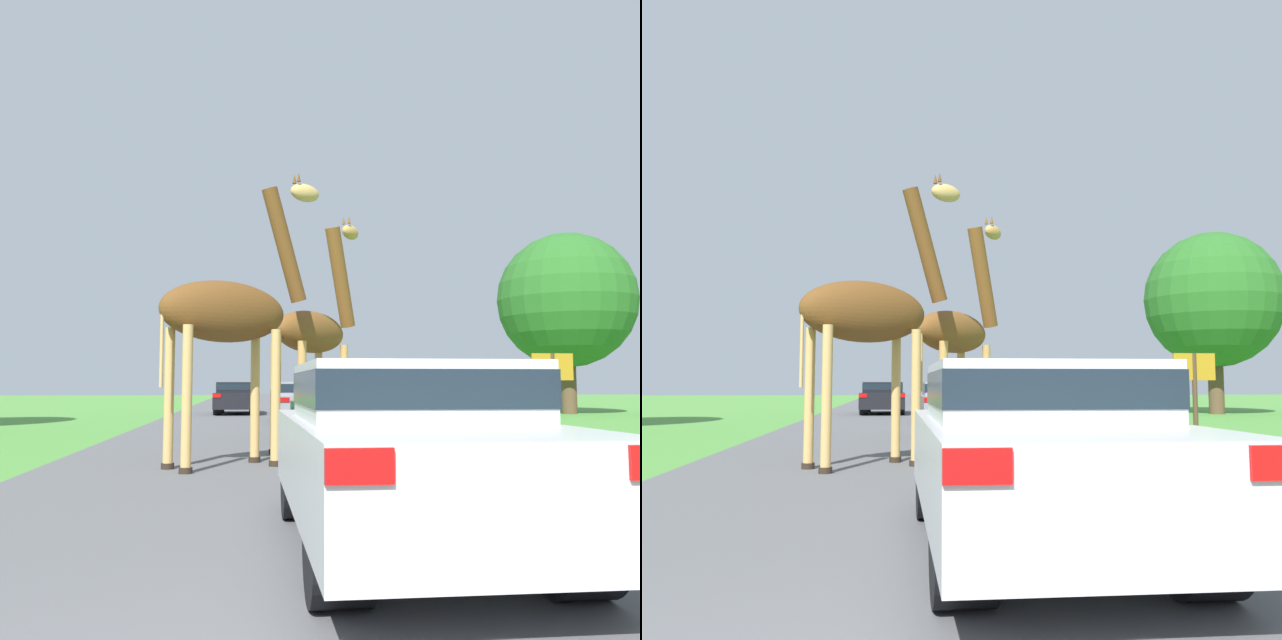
{
  "view_description": "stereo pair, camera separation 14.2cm",
  "coord_description": "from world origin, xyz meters",
  "views": [
    {
      "loc": [
        -0.22,
        -1.44,
        1.24
      ],
      "look_at": [
        1.17,
        11.16,
        2.45
      ],
      "focal_mm": 38.0,
      "sensor_mm": 36.0,
      "label": 1
    },
    {
      "loc": [
        -0.08,
        -1.46,
        1.24
      ],
      "look_at": [
        1.17,
        11.16,
        2.45
      ],
      "focal_mm": 38.0,
      "sensor_mm": 36.0,
      "label": 2
    }
  ],
  "objects": [
    {
      "name": "tree_right_cluster",
      "position": [
        13.53,
        26.23,
        4.85
      ],
      "size": [
        5.82,
        5.82,
        7.78
      ],
      "color": "brown",
      "rests_on": "ground"
    },
    {
      "name": "road",
      "position": [
        0.0,
        30.0,
        0.0
      ],
      "size": [
        6.59,
        120.0,
        0.0
      ],
      "color": "#5B5B5E",
      "rests_on": "ground"
    },
    {
      "name": "car_queue_left",
      "position": [
        1.86,
        14.75,
        0.72
      ],
      "size": [
        1.73,
        4.32,
        1.34
      ],
      "color": "#144C28",
      "rests_on": "ground"
    },
    {
      "name": "giraffe_companion",
      "position": [
        -0.45,
        8.99,
        2.33
      ],
      "size": [
        2.69,
        1.81,
        4.77
      ],
      "rotation": [
        0.0,
        0.0,
        -1.06
      ],
      "color": "tan",
      "rests_on": "ground"
    },
    {
      "name": "car_far_ahead",
      "position": [
        -0.58,
        27.86,
        0.71
      ],
      "size": [
        1.84,
        4.23,
        1.34
      ],
      "color": "black",
      "rests_on": "ground"
    },
    {
      "name": "sign_post",
      "position": [
        4.79,
        9.18,
        1.22
      ],
      "size": [
        0.7,
        0.08,
        1.75
      ],
      "color": "#4C3823",
      "rests_on": "ground"
    },
    {
      "name": "car_lead_maroon",
      "position": [
        1.01,
        3.69,
        0.76
      ],
      "size": [
        1.75,
        4.23,
        1.4
      ],
      "color": "silver",
      "rests_on": "ground"
    },
    {
      "name": "car_queue_right",
      "position": [
        1.66,
        21.36,
        0.72
      ],
      "size": [
        1.73,
        4.74,
        1.33
      ],
      "color": "gray",
      "rests_on": "ground"
    },
    {
      "name": "giraffe_near_road",
      "position": [
        1.1,
        11.29,
        2.25
      ],
      "size": [
        2.14,
        2.57,
        4.74
      ],
      "rotation": [
        0.0,
        0.0,
        -0.66
      ],
      "color": "tan",
      "rests_on": "ground"
    }
  ]
}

